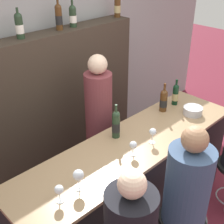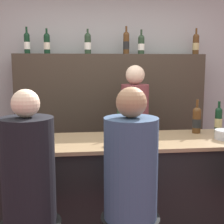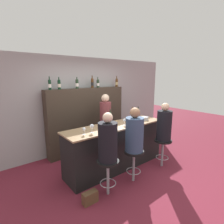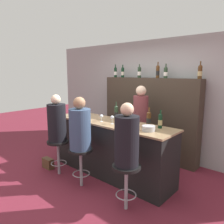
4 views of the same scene
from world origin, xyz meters
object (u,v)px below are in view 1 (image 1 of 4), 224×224
(wine_glass_2, at_px, (133,145))
(bartender, at_px, (99,130))
(wine_bottle_backbar_5, at_px, (117,6))
(wine_glass_3, at_px, (153,132))
(guest_seated_middle, at_px, (188,183))
(wine_bottle_backbar_4, at_px, (73,16))
(metal_bowl, at_px, (193,111))
(wine_bottle_counter_1, at_px, (164,100))
(wine_glass_1, at_px, (78,175))
(wine_bottle_backbar_3, at_px, (59,17))
(wine_bottle_counter_2, at_px, (175,94))
(wine_bottle_counter_0, at_px, (116,124))
(wine_bottle_backbar_2, at_px, (19,26))
(wine_glass_0, at_px, (59,190))

(wine_glass_2, height_order, bartender, bartender)
(wine_bottle_backbar_5, distance_m, wine_glass_3, 1.83)
(bartender, bearing_deg, guest_seated_middle, -101.94)
(wine_bottle_backbar_4, distance_m, metal_bowl, 1.65)
(wine_bottle_counter_1, bearing_deg, wine_bottle_backbar_4, 105.90)
(wine_glass_2, distance_m, wine_glass_3, 0.26)
(wine_glass_1, relative_size, bartender, 0.10)
(wine_glass_1, height_order, bartender, bartender)
(wine_glass_3, relative_size, bartender, 0.09)
(wine_bottle_backbar_5, height_order, bartender, wine_bottle_backbar_5)
(wine_bottle_backbar_3, height_order, wine_bottle_backbar_5, wine_bottle_backbar_3)
(wine_bottle_counter_2, bearing_deg, guest_seated_middle, -139.84)
(wine_bottle_backbar_3, relative_size, wine_bottle_backbar_5, 1.04)
(wine_bottle_counter_0, bearing_deg, wine_bottle_backbar_2, 102.86)
(wine_bottle_counter_2, xyz_separation_m, wine_bottle_backbar_4, (-0.52, 1.08, 0.75))
(wine_glass_0, height_order, wine_glass_2, wine_glass_0)
(wine_glass_1, bearing_deg, wine_bottle_backbar_5, 37.63)
(wine_bottle_counter_1, height_order, wine_bottle_backbar_4, wine_bottle_backbar_4)
(wine_bottle_counter_2, bearing_deg, metal_bowl, -100.15)
(wine_bottle_counter_2, distance_m, wine_bottle_backbar_4, 1.41)
(guest_seated_middle, bearing_deg, bartender, 78.06)
(wine_bottle_backbar_4, xyz_separation_m, wine_bottle_backbar_5, (0.69, 0.00, 0.01))
(wine_bottle_backbar_4, xyz_separation_m, wine_glass_3, (-0.24, -1.37, -0.77))
(wine_glass_3, bearing_deg, metal_bowl, 2.77)
(wine_glass_3, relative_size, guest_seated_middle, 0.17)
(wine_glass_2, relative_size, guest_seated_middle, 0.16)
(wine_bottle_counter_0, bearing_deg, wine_bottle_backbar_3, 78.43)
(wine_glass_0, bearing_deg, wine_glass_1, -0.00)
(wine_bottle_backbar_4, bearing_deg, wine_bottle_backbar_5, 0.00)
(wine_bottle_counter_1, distance_m, wine_bottle_backbar_2, 1.63)
(wine_bottle_backbar_2, bearing_deg, guest_seated_middle, -84.37)
(wine_bottle_backbar_5, bearing_deg, metal_bowl, -99.43)
(wine_bottle_backbar_2, xyz_separation_m, wine_bottle_backbar_4, (0.65, -0.00, -0.01))
(wine_bottle_backbar_2, distance_m, wine_glass_1, 1.63)
(wine_glass_1, distance_m, guest_seated_middle, 0.83)
(wine_bottle_backbar_5, bearing_deg, guest_seated_middle, -121.29)
(wine_bottle_backbar_5, distance_m, metal_bowl, 1.60)
(wine_glass_1, relative_size, wine_glass_2, 1.28)
(wine_bottle_backbar_5, bearing_deg, wine_glass_2, -130.96)
(wine_bottle_counter_0, distance_m, wine_bottle_backbar_4, 1.37)
(wine_glass_1, bearing_deg, wine_bottle_counter_2, 10.51)
(wine_bottle_backbar_4, bearing_deg, wine_bottle_counter_1, -74.10)
(wine_bottle_counter_0, height_order, metal_bowl, wine_bottle_counter_0)
(wine_bottle_backbar_4, relative_size, bartender, 0.18)
(wine_bottle_backbar_2, bearing_deg, wine_glass_0, -113.95)
(wine_bottle_backbar_2, xyz_separation_m, guest_seated_middle, (0.19, -1.90, -0.88))
(wine_bottle_backbar_4, bearing_deg, wine_bottle_counter_0, -110.66)
(wine_bottle_counter_2, relative_size, wine_glass_3, 1.99)
(wine_bottle_backbar_5, xyz_separation_m, bartender, (-0.88, -0.60, -1.13))
(wine_glass_2, bearing_deg, bartender, 68.14)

